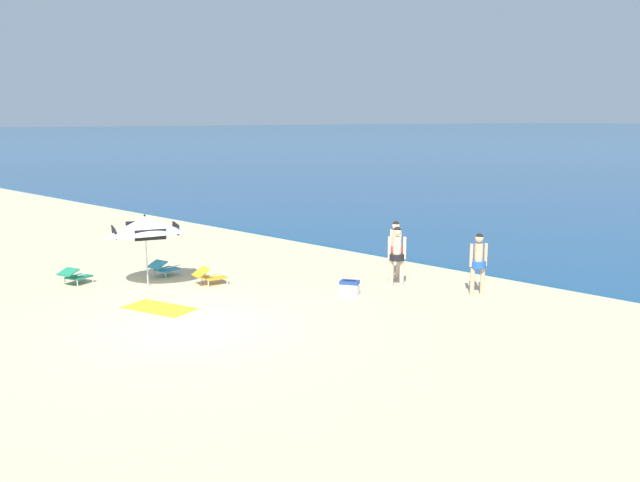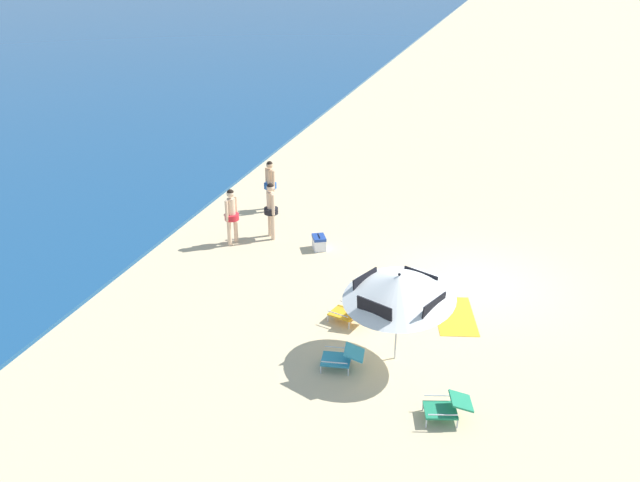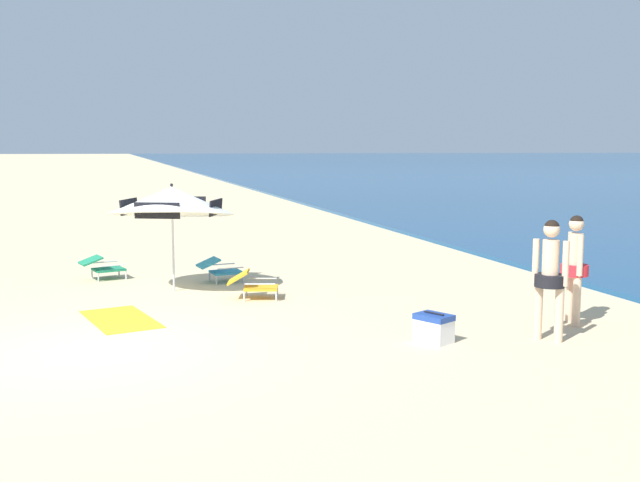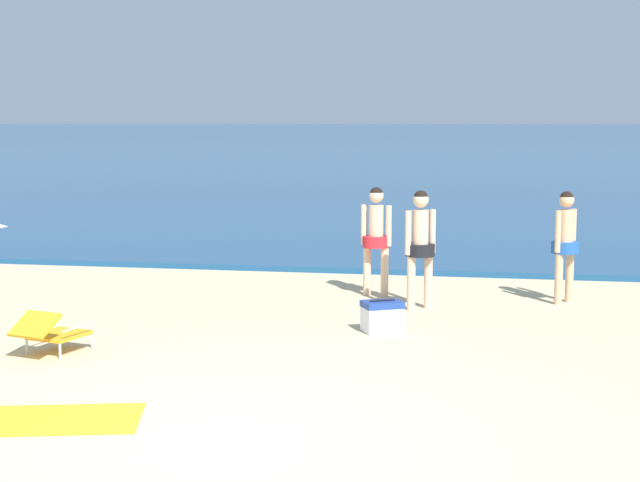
# 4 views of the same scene
# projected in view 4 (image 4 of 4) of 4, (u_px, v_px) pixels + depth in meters

# --- Properties ---
(ground_plane) EXTENTS (800.00, 800.00, 0.00)m
(ground_plane) POSITION_uv_depth(u_px,v_px,m) (226.00, 444.00, 8.02)
(ground_plane) COLOR #D1BA8E
(ocean_water) EXTENTS (800.00, 800.00, 0.10)m
(ocean_water) POSITION_uv_depth(u_px,v_px,m) (491.00, 127.00, 407.25)
(ocean_water) COLOR navy
(ocean_water) RESTS_ON ground
(lounge_chair_under_umbrella) EXTENTS (0.74, 1.00, 0.52)m
(lounge_chair_under_umbrella) POSITION_uv_depth(u_px,v_px,m) (51.00, 331.00, 11.09)
(lounge_chair_under_umbrella) COLOR gold
(lounge_chair_under_umbrella) RESTS_ON ground
(person_standing_near_shore) EXTENTS (0.49, 0.41, 1.69)m
(person_standing_near_shore) POSITION_uv_depth(u_px,v_px,m) (376.00, 233.00, 14.71)
(person_standing_near_shore) COLOR beige
(person_standing_near_shore) RESTS_ON ground
(person_standing_beside) EXTENTS (0.41, 0.42, 1.67)m
(person_standing_beside) POSITION_uv_depth(u_px,v_px,m) (565.00, 239.00, 14.12)
(person_standing_beside) COLOR #D8A87F
(person_standing_beside) RESTS_ON ground
(person_wading_in) EXTENTS (0.42, 0.42, 1.72)m
(person_wading_in) POSITION_uv_depth(u_px,v_px,m) (420.00, 241.00, 13.67)
(person_wading_in) COLOR beige
(person_wading_in) RESTS_ON ground
(cooler_box) EXTENTS (0.60, 0.54, 0.43)m
(cooler_box) POSITION_uv_depth(u_px,v_px,m) (382.00, 316.00, 12.28)
(cooler_box) COLOR white
(cooler_box) RESTS_ON ground
(beach_towel) EXTENTS (1.97, 1.32, 0.01)m
(beach_towel) POSITION_uv_depth(u_px,v_px,m) (40.00, 420.00, 8.66)
(beach_towel) COLOR gold
(beach_towel) RESTS_ON ground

